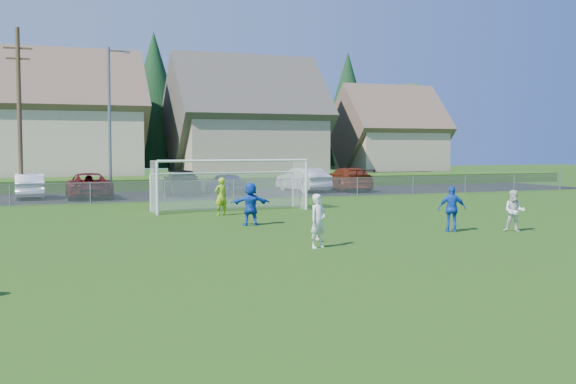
{
  "coord_description": "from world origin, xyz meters",
  "views": [
    {
      "loc": [
        -9.0,
        -15.44,
        3.08
      ],
      "look_at": [
        0.0,
        8.0,
        1.4
      ],
      "focal_mm": 42.0,
      "sensor_mm": 36.0,
      "label": 1
    }
  ],
  "objects_px": {
    "soccer_ball": "(319,238)",
    "car_f": "(303,180)",
    "player_blue_a": "(452,209)",
    "player_blue_b": "(251,204)",
    "car_c": "(88,185)",
    "car_d": "(181,182)",
    "car_g": "(347,179)",
    "player_white_b": "(514,211)",
    "goalkeeper": "(221,196)",
    "car_b": "(29,186)",
    "car_e": "(225,184)",
    "player_white_a": "(318,221)",
    "soccer_goal": "(229,177)"
  },
  "relations": [
    {
      "from": "soccer_ball",
      "to": "car_f",
      "type": "distance_m",
      "value": 24.67
    },
    {
      "from": "player_blue_a",
      "to": "player_blue_b",
      "type": "xyz_separation_m",
      "value": [
        -6.21,
        4.57,
        0.01
      ]
    },
    {
      "from": "car_c",
      "to": "car_f",
      "type": "distance_m",
      "value": 14.37
    },
    {
      "from": "car_c",
      "to": "car_d",
      "type": "bearing_deg",
      "value": -169.35
    },
    {
      "from": "car_d",
      "to": "car_g",
      "type": "bearing_deg",
      "value": -173.93
    },
    {
      "from": "player_white_b",
      "to": "goalkeeper",
      "type": "height_order",
      "value": "goalkeeper"
    },
    {
      "from": "player_blue_b",
      "to": "car_b",
      "type": "xyz_separation_m",
      "value": [
        -8.13,
        18.01,
        -0.1
      ]
    },
    {
      "from": "car_b",
      "to": "goalkeeper",
      "type": "bearing_deg",
      "value": 119.31
    },
    {
      "from": "player_blue_b",
      "to": "car_c",
      "type": "xyz_separation_m",
      "value": [
        -4.8,
        16.96,
        -0.08
      ]
    },
    {
      "from": "player_blue_b",
      "to": "car_g",
      "type": "xyz_separation_m",
      "value": [
        12.85,
        17.66,
        -0.03
      ]
    },
    {
      "from": "player_blue_b",
      "to": "car_e",
      "type": "relative_size",
      "value": 0.41
    },
    {
      "from": "player_blue_a",
      "to": "goalkeeper",
      "type": "xyz_separation_m",
      "value": [
        -6.26,
        8.73,
        0.02
      ]
    },
    {
      "from": "goalkeeper",
      "to": "car_f",
      "type": "xyz_separation_m",
      "value": [
        9.6,
        13.69,
        -0.04
      ]
    },
    {
      "from": "goalkeeper",
      "to": "car_f",
      "type": "relative_size",
      "value": 0.34
    },
    {
      "from": "player_white_a",
      "to": "goalkeeper",
      "type": "height_order",
      "value": "goalkeeper"
    },
    {
      "from": "soccer_ball",
      "to": "car_f",
      "type": "relative_size",
      "value": 0.04
    },
    {
      "from": "player_white_a",
      "to": "soccer_ball",
      "type": "bearing_deg",
      "value": 42.73
    },
    {
      "from": "car_b",
      "to": "car_c",
      "type": "distance_m",
      "value": 3.49
    },
    {
      "from": "player_white_a",
      "to": "car_e",
      "type": "bearing_deg",
      "value": 58.06
    },
    {
      "from": "car_g",
      "to": "soccer_goal",
      "type": "relative_size",
      "value": 0.76
    },
    {
      "from": "car_f",
      "to": "player_blue_a",
      "type": "bearing_deg",
      "value": 74.11
    },
    {
      "from": "car_b",
      "to": "car_d",
      "type": "height_order",
      "value": "car_d"
    },
    {
      "from": "soccer_goal",
      "to": "car_g",
      "type": "bearing_deg",
      "value": 43.48
    },
    {
      "from": "car_f",
      "to": "car_e",
      "type": "bearing_deg",
      "value": -1.56
    },
    {
      "from": "car_f",
      "to": "soccer_goal",
      "type": "xyz_separation_m",
      "value": [
        -8.62,
        -11.49,
        0.81
      ]
    },
    {
      "from": "soccer_ball",
      "to": "player_white_b",
      "type": "relative_size",
      "value": 0.14
    },
    {
      "from": "goalkeeper",
      "to": "car_g",
      "type": "bearing_deg",
      "value": -149.62
    },
    {
      "from": "car_c",
      "to": "soccer_goal",
      "type": "xyz_separation_m",
      "value": [
        5.73,
        -10.6,
        0.86
      ]
    },
    {
      "from": "soccer_ball",
      "to": "car_d",
      "type": "bearing_deg",
      "value": 88.99
    },
    {
      "from": "car_f",
      "to": "car_c",
      "type": "bearing_deg",
      "value": -3.89
    },
    {
      "from": "player_white_a",
      "to": "player_blue_b",
      "type": "xyz_separation_m",
      "value": [
        -0.11,
        6.4,
        0.02
      ]
    },
    {
      "from": "player_blue_a",
      "to": "player_blue_b",
      "type": "height_order",
      "value": "player_blue_b"
    },
    {
      "from": "soccer_ball",
      "to": "player_blue_b",
      "type": "xyz_separation_m",
      "value": [
        -0.66,
        5.16,
        0.74
      ]
    },
    {
      "from": "car_e",
      "to": "soccer_goal",
      "type": "relative_size",
      "value": 0.55
    },
    {
      "from": "car_b",
      "to": "car_d",
      "type": "distance_m",
      "value": 9.2
    },
    {
      "from": "player_blue_b",
      "to": "soccer_goal",
      "type": "distance_m",
      "value": 6.47
    },
    {
      "from": "player_white_a",
      "to": "car_g",
      "type": "distance_m",
      "value": 27.22
    },
    {
      "from": "player_blue_b",
      "to": "goalkeeper",
      "type": "relative_size",
      "value": 0.99
    },
    {
      "from": "soccer_ball",
      "to": "player_blue_b",
      "type": "relative_size",
      "value": 0.13
    },
    {
      "from": "player_white_a",
      "to": "car_c",
      "type": "relative_size",
      "value": 0.3
    },
    {
      "from": "car_c",
      "to": "car_e",
      "type": "relative_size",
      "value": 1.34
    },
    {
      "from": "car_c",
      "to": "car_f",
      "type": "relative_size",
      "value": 1.11
    },
    {
      "from": "goalkeeper",
      "to": "soccer_goal",
      "type": "distance_m",
      "value": 2.53
    },
    {
      "from": "player_white_a",
      "to": "soccer_goal",
      "type": "bearing_deg",
      "value": 63.26
    },
    {
      "from": "car_f",
      "to": "soccer_goal",
      "type": "distance_m",
      "value": 14.38
    },
    {
      "from": "player_blue_b",
      "to": "player_white_a",
      "type": "bearing_deg",
      "value": 99.23
    },
    {
      "from": "player_white_b",
      "to": "goalkeeper",
      "type": "xyz_separation_m",
      "value": [
        -8.39,
        9.52,
        0.1
      ]
    },
    {
      "from": "player_white_b",
      "to": "car_c",
      "type": "bearing_deg",
      "value": 163.19
    },
    {
      "from": "goalkeeper",
      "to": "car_e",
      "type": "height_order",
      "value": "goalkeeper"
    },
    {
      "from": "player_blue_a",
      "to": "goalkeeper",
      "type": "height_order",
      "value": "goalkeeper"
    }
  ]
}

